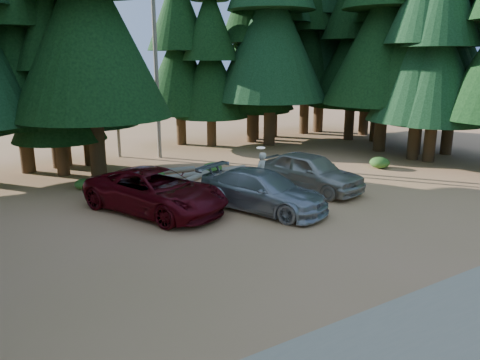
{
  "coord_description": "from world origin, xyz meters",
  "views": [
    {
      "loc": [
        -9.82,
        -11.59,
        5.79
      ],
      "look_at": [
        -0.54,
        3.23,
        1.25
      ],
      "focal_mm": 35.0,
      "sensor_mm": 36.0,
      "label": 1
    }
  ],
  "objects_px": {
    "frisbee_player": "(261,172)",
    "log_mid": "(163,171)",
    "silver_minivan_center": "(262,191)",
    "log_left": "(201,175)",
    "silver_minivan_right": "(310,171)",
    "log_right": "(207,173)",
    "red_pickup": "(156,191)"
  },
  "relations": [
    {
      "from": "red_pickup",
      "to": "log_right",
      "type": "xyz_separation_m",
      "value": [
        4.45,
        4.13,
        -0.69
      ]
    },
    {
      "from": "silver_minivan_right",
      "to": "log_left",
      "type": "bearing_deg",
      "value": 111.46
    },
    {
      "from": "frisbee_player",
      "to": "log_mid",
      "type": "bearing_deg",
      "value": -97.32
    },
    {
      "from": "frisbee_player",
      "to": "log_right",
      "type": "bearing_deg",
      "value": -113.2
    },
    {
      "from": "frisbee_player",
      "to": "log_right",
      "type": "distance_m",
      "value": 4.85
    },
    {
      "from": "silver_minivan_right",
      "to": "log_left",
      "type": "xyz_separation_m",
      "value": [
        -3.18,
        4.6,
        -0.72
      ]
    },
    {
      "from": "frisbee_player",
      "to": "log_left",
      "type": "height_order",
      "value": "frisbee_player"
    },
    {
      "from": "log_mid",
      "to": "frisbee_player",
      "type": "bearing_deg",
      "value": -62.87
    },
    {
      "from": "frisbee_player",
      "to": "log_right",
      "type": "height_order",
      "value": "frisbee_player"
    },
    {
      "from": "red_pickup",
      "to": "silver_minivan_center",
      "type": "distance_m",
      "value": 4.15
    },
    {
      "from": "red_pickup",
      "to": "frisbee_player",
      "type": "distance_m",
      "value": 4.58
    },
    {
      "from": "log_right",
      "to": "red_pickup",
      "type": "bearing_deg",
      "value": -136.02
    },
    {
      "from": "log_left",
      "to": "log_mid",
      "type": "xyz_separation_m",
      "value": [
        -1.28,
        1.78,
        0.0
      ]
    },
    {
      "from": "silver_minivan_center",
      "to": "log_left",
      "type": "xyz_separation_m",
      "value": [
        0.3,
        5.84,
        -0.64
      ]
    },
    {
      "from": "log_mid",
      "to": "log_right",
      "type": "relative_size",
      "value": 0.75
    },
    {
      "from": "silver_minivan_center",
      "to": "log_mid",
      "type": "height_order",
      "value": "silver_minivan_center"
    },
    {
      "from": "log_left",
      "to": "log_right",
      "type": "distance_m",
      "value": 0.6
    },
    {
      "from": "silver_minivan_right",
      "to": "log_mid",
      "type": "height_order",
      "value": "silver_minivan_right"
    },
    {
      "from": "red_pickup",
      "to": "log_mid",
      "type": "relative_size",
      "value": 1.77
    },
    {
      "from": "silver_minivan_right",
      "to": "log_mid",
      "type": "distance_m",
      "value": 7.82
    },
    {
      "from": "frisbee_player",
      "to": "log_mid",
      "type": "distance_m",
      "value": 6.58
    },
    {
      "from": "log_left",
      "to": "log_right",
      "type": "xyz_separation_m",
      "value": [
        0.52,
        0.3,
        0.01
      ]
    },
    {
      "from": "log_mid",
      "to": "red_pickup",
      "type": "bearing_deg",
      "value": -104.95
    },
    {
      "from": "silver_minivan_center",
      "to": "silver_minivan_right",
      "type": "relative_size",
      "value": 1.06
    },
    {
      "from": "log_mid",
      "to": "log_right",
      "type": "xyz_separation_m",
      "value": [
        1.81,
        -1.48,
        0.0
      ]
    },
    {
      "from": "red_pickup",
      "to": "silver_minivan_center",
      "type": "bearing_deg",
      "value": -51.8
    },
    {
      "from": "silver_minivan_right",
      "to": "frisbee_player",
      "type": "bearing_deg",
      "value": 163.59
    },
    {
      "from": "log_left",
      "to": "silver_minivan_right",
      "type": "bearing_deg",
      "value": -85.5
    },
    {
      "from": "log_mid",
      "to": "log_left",
      "type": "bearing_deg",
      "value": -43.83
    },
    {
      "from": "silver_minivan_right",
      "to": "log_right",
      "type": "bearing_deg",
      "value": 105.3
    },
    {
      "from": "frisbee_player",
      "to": "log_mid",
      "type": "relative_size",
      "value": 0.58
    },
    {
      "from": "silver_minivan_right",
      "to": "log_mid",
      "type": "relative_size",
      "value": 1.49
    }
  ]
}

